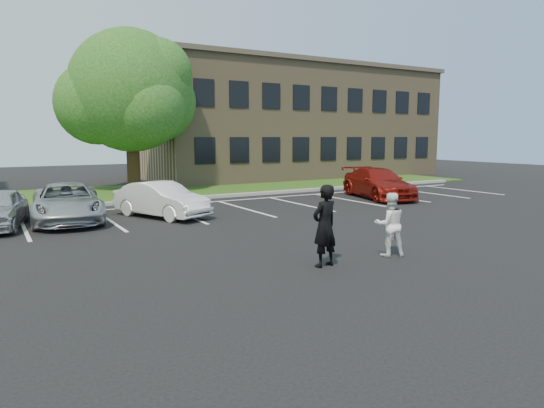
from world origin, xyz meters
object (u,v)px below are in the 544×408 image
object	(u,v)px
tree	(132,94)
man_black_suit	(325,226)
car_silver_minivan	(67,203)
office_building	(289,122)
car_red_compact	(378,183)
car_white_sedan	(161,200)
man_white_shirt	(390,224)

from	to	relation	value
tree	man_black_suit	distance (m)	18.69
man_black_suit	car_silver_minivan	world-z (taller)	man_black_suit
man_black_suit	office_building	bearing A→B (deg)	-130.71
man_black_suit	car_red_compact	bearing A→B (deg)	-147.96
man_black_suit	car_white_sedan	size ratio (longest dim) A/B	0.48
man_white_shirt	car_white_sedan	bearing A→B (deg)	-47.10
tree	man_white_shirt	distance (m)	18.81
car_white_sedan	car_red_compact	bearing A→B (deg)	-23.10
man_black_suit	car_white_sedan	xyz separation A→B (m)	(-1.08, 8.86, -0.31)
man_white_shirt	car_silver_minivan	bearing A→B (deg)	-32.94
office_building	car_red_compact	xyz separation A→B (m)	(-3.79, -14.12, -3.42)
office_building	man_white_shirt	distance (m)	26.16
tree	man_black_suit	size ratio (longest dim) A/B	4.51
office_building	man_black_suit	xyz separation A→B (m)	(-13.82, -23.12, -3.18)
office_building	man_white_shirt	size ratio (longest dim) A/B	13.67
car_white_sedan	car_red_compact	distance (m)	11.11
man_black_suit	car_red_compact	xyz separation A→B (m)	(10.03, 8.99, -0.24)
car_white_sedan	car_red_compact	world-z (taller)	car_red_compact
man_white_shirt	car_silver_minivan	size ratio (longest dim) A/B	0.33
office_building	car_silver_minivan	size ratio (longest dim) A/B	4.50
office_building	tree	xyz separation A→B (m)	(-13.42, -4.95, 1.19)
man_black_suit	car_red_compact	world-z (taller)	man_black_suit
man_black_suit	car_white_sedan	distance (m)	8.93
car_silver_minivan	car_white_sedan	world-z (taller)	car_silver_minivan
tree	car_white_sedan	size ratio (longest dim) A/B	2.17
tree	car_silver_minivan	distance (m)	10.86
car_silver_minivan	car_white_sedan	xyz separation A→B (m)	(3.24, -0.71, -0.02)
car_white_sedan	man_black_suit	bearing A→B (deg)	-106.87
car_silver_minivan	car_white_sedan	bearing A→B (deg)	-6.25
tree	car_silver_minivan	xyz separation A→B (m)	(-4.72, -8.60, -4.66)
car_white_sedan	car_red_compact	xyz separation A→B (m)	(11.11, 0.14, 0.07)
car_silver_minivan	car_red_compact	size ratio (longest dim) A/B	0.98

